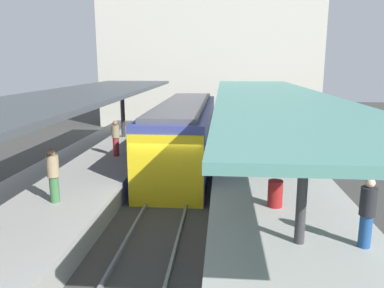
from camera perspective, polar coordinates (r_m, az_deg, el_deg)
ground_plane at (r=14.40m, az=-3.37°, el=-8.93°), size 80.00×80.00×0.00m
platform_left at (r=15.22m, az=-17.80°, el=-6.33°), size 4.40×28.00×1.00m
platform_right at (r=14.21m, az=12.09°, el=-7.32°), size 4.40×28.00×1.00m
track_ballast at (r=14.36m, az=-3.37°, el=-8.55°), size 3.20×28.00×0.20m
rail_near_side at (r=14.42m, az=-6.24°, el=-7.80°), size 0.08×28.00×0.14m
rail_far_side at (r=14.22m, az=-0.48°, el=-8.01°), size 0.08×28.00×0.14m
commuter_train at (r=18.84m, az=-1.25°, el=1.61°), size 2.78×12.27×3.10m
canopy_left at (r=15.83m, az=-16.68°, el=7.13°), size 4.18×21.00×3.04m
canopy_right at (r=14.86m, az=12.00°, el=7.08°), size 4.18×21.00×3.04m
platform_bench at (r=17.01m, az=15.09°, el=-0.87°), size 1.40×0.41×0.86m
platform_sign at (r=17.38m, az=5.95°, el=3.65°), size 0.90×0.08×2.21m
litter_bin at (r=11.45m, az=12.55°, el=-7.38°), size 0.44×0.44×0.80m
passenger_near_bench at (r=12.13m, az=-20.37°, el=-4.37°), size 0.36×0.36×1.69m
passenger_mid_platform at (r=17.48m, az=-11.55°, el=0.94°), size 0.36×0.36×1.64m
passenger_far_end at (r=9.54m, az=25.13°, el=-9.33°), size 0.36×0.36×1.66m
station_building_backdrop at (r=33.32m, az=2.70°, el=12.68°), size 18.00×6.00×11.00m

